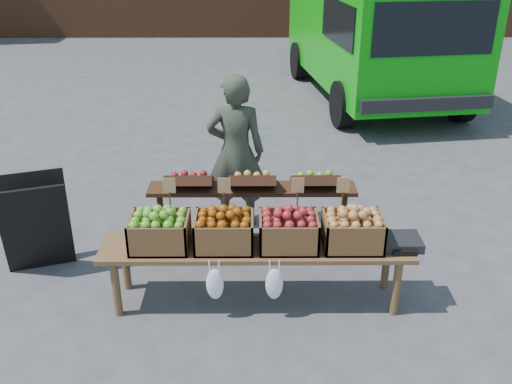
{
  "coord_description": "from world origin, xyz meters",
  "views": [
    {
      "loc": [
        -0.34,
        -4.19,
        3.11
      ],
      "look_at": [
        -0.32,
        0.56,
        0.85
      ],
      "focal_mm": 40.0,
      "sensor_mm": 36.0,
      "label": 1
    }
  ],
  "objects_px": {
    "weighing_scale": "(401,242)",
    "display_bench": "(256,274)",
    "chalkboard_sign": "(36,224)",
    "crate_russet_pears": "(224,232)",
    "crate_red_apples": "(288,232)",
    "vendor": "(236,152)",
    "delivery_van": "(374,35)",
    "back_table": "(252,213)",
    "crate_green_apples": "(353,232)",
    "crate_golden_apples": "(160,232)"
  },
  "relations": [
    {
      "from": "weighing_scale",
      "to": "display_bench",
      "type": "bearing_deg",
      "value": 180.0
    },
    {
      "from": "chalkboard_sign",
      "to": "crate_russet_pears",
      "type": "distance_m",
      "value": 1.95
    },
    {
      "from": "crate_red_apples",
      "to": "weighing_scale",
      "type": "height_order",
      "value": "crate_red_apples"
    },
    {
      "from": "vendor",
      "to": "chalkboard_sign",
      "type": "xyz_separation_m",
      "value": [
        -1.91,
        -0.9,
        -0.38
      ]
    },
    {
      "from": "display_bench",
      "to": "crate_red_apples",
      "type": "height_order",
      "value": "crate_red_apples"
    },
    {
      "from": "delivery_van",
      "to": "weighing_scale",
      "type": "bearing_deg",
      "value": -106.83
    },
    {
      "from": "delivery_van",
      "to": "weighing_scale",
      "type": "distance_m",
      "value": 6.72
    },
    {
      "from": "back_table",
      "to": "crate_green_apples",
      "type": "height_order",
      "value": "back_table"
    },
    {
      "from": "chalkboard_sign",
      "to": "crate_green_apples",
      "type": "height_order",
      "value": "chalkboard_sign"
    },
    {
      "from": "vendor",
      "to": "display_bench",
      "type": "bearing_deg",
      "value": 99.82
    },
    {
      "from": "vendor",
      "to": "delivery_van",
      "type": "bearing_deg",
      "value": -113.92
    },
    {
      "from": "crate_russet_pears",
      "to": "delivery_van",
      "type": "bearing_deg",
      "value": 69.17
    },
    {
      "from": "back_table",
      "to": "display_bench",
      "type": "relative_size",
      "value": 0.78
    },
    {
      "from": "delivery_van",
      "to": "crate_red_apples",
      "type": "height_order",
      "value": "delivery_van"
    },
    {
      "from": "crate_russet_pears",
      "to": "weighing_scale",
      "type": "distance_m",
      "value": 1.53
    },
    {
      "from": "crate_golden_apples",
      "to": "crate_red_apples",
      "type": "relative_size",
      "value": 1.0
    },
    {
      "from": "back_table",
      "to": "crate_golden_apples",
      "type": "distance_m",
      "value": 1.09
    },
    {
      "from": "crate_red_apples",
      "to": "weighing_scale",
      "type": "distance_m",
      "value": 0.98
    },
    {
      "from": "crate_russet_pears",
      "to": "weighing_scale",
      "type": "relative_size",
      "value": 1.47
    },
    {
      "from": "delivery_van",
      "to": "weighing_scale",
      "type": "relative_size",
      "value": 15.57
    },
    {
      "from": "back_table",
      "to": "crate_golden_apples",
      "type": "relative_size",
      "value": 4.2
    },
    {
      "from": "chalkboard_sign",
      "to": "crate_red_apples",
      "type": "xyz_separation_m",
      "value": [
        2.4,
        -0.59,
        0.23
      ]
    },
    {
      "from": "crate_green_apples",
      "to": "weighing_scale",
      "type": "distance_m",
      "value": 0.44
    },
    {
      "from": "crate_golden_apples",
      "to": "crate_russet_pears",
      "type": "relative_size",
      "value": 1.0
    },
    {
      "from": "display_bench",
      "to": "crate_golden_apples",
      "type": "bearing_deg",
      "value": 180.0
    },
    {
      "from": "chalkboard_sign",
      "to": "back_table",
      "type": "height_order",
      "value": "back_table"
    },
    {
      "from": "back_table",
      "to": "crate_red_apples",
      "type": "relative_size",
      "value": 4.2
    },
    {
      "from": "crate_red_apples",
      "to": "back_table",
      "type": "bearing_deg",
      "value": 113.33
    },
    {
      "from": "chalkboard_sign",
      "to": "crate_green_apples",
      "type": "bearing_deg",
      "value": -29.81
    },
    {
      "from": "vendor",
      "to": "crate_russet_pears",
      "type": "height_order",
      "value": "vendor"
    },
    {
      "from": "back_table",
      "to": "crate_golden_apples",
      "type": "bearing_deg",
      "value": -137.63
    },
    {
      "from": "display_bench",
      "to": "crate_russet_pears",
      "type": "xyz_separation_m",
      "value": [
        -0.27,
        0.0,
        0.42
      ]
    },
    {
      "from": "delivery_van",
      "to": "crate_red_apples",
      "type": "relative_size",
      "value": 10.59
    },
    {
      "from": "back_table",
      "to": "crate_red_apples",
      "type": "distance_m",
      "value": 0.81
    },
    {
      "from": "delivery_van",
      "to": "back_table",
      "type": "height_order",
      "value": "delivery_van"
    },
    {
      "from": "crate_golden_apples",
      "to": "weighing_scale",
      "type": "xyz_separation_m",
      "value": [
        2.07,
        0.0,
        -0.1
      ]
    },
    {
      "from": "crate_russet_pears",
      "to": "crate_red_apples",
      "type": "bearing_deg",
      "value": 0.0
    },
    {
      "from": "vendor",
      "to": "chalkboard_sign",
      "type": "bearing_deg",
      "value": 26.98
    },
    {
      "from": "crate_russet_pears",
      "to": "crate_red_apples",
      "type": "xyz_separation_m",
      "value": [
        0.55,
        0.0,
        0.0
      ]
    },
    {
      "from": "back_table",
      "to": "crate_green_apples",
      "type": "bearing_deg",
      "value": -39.92
    },
    {
      "from": "back_table",
      "to": "delivery_van",
      "type": "bearing_deg",
      "value": 68.88
    },
    {
      "from": "chalkboard_sign",
      "to": "display_bench",
      "type": "height_order",
      "value": "chalkboard_sign"
    },
    {
      "from": "back_table",
      "to": "display_bench",
      "type": "bearing_deg",
      "value": -87.17
    },
    {
      "from": "vendor",
      "to": "back_table",
      "type": "bearing_deg",
      "value": 104.67
    },
    {
      "from": "vendor",
      "to": "crate_red_apples",
      "type": "relative_size",
      "value": 3.43
    },
    {
      "from": "back_table",
      "to": "crate_russet_pears",
      "type": "height_order",
      "value": "back_table"
    },
    {
      "from": "crate_russet_pears",
      "to": "crate_red_apples",
      "type": "relative_size",
      "value": 1.0
    },
    {
      "from": "display_bench",
      "to": "crate_red_apples",
      "type": "distance_m",
      "value": 0.51
    },
    {
      "from": "crate_golden_apples",
      "to": "crate_russet_pears",
      "type": "bearing_deg",
      "value": 0.0
    },
    {
      "from": "display_bench",
      "to": "crate_green_apples",
      "type": "relative_size",
      "value": 5.4
    }
  ]
}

